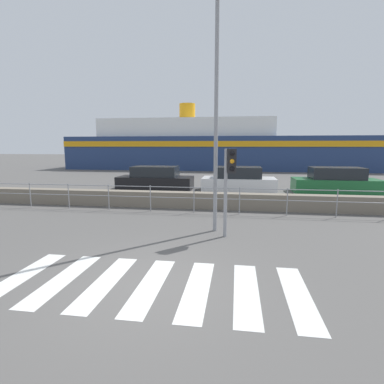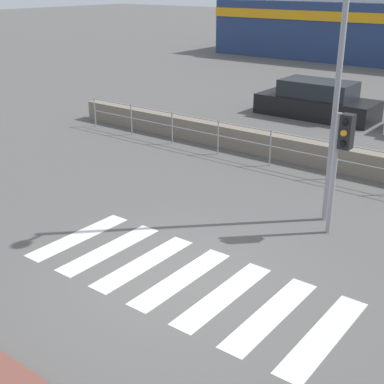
% 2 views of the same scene
% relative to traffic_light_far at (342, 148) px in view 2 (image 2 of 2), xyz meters
% --- Properties ---
extents(ground_plane, '(160.00, 160.00, 0.00)m').
position_rel_traffic_light_far_xyz_m(ground_plane, '(-1.45, -3.29, -1.87)').
color(ground_plane, '#565451').
extents(crosswalk, '(5.85, 2.40, 0.01)m').
position_rel_traffic_light_far_xyz_m(crosswalk, '(-1.38, -3.29, -1.87)').
color(crosswalk, silver).
rests_on(crosswalk, ground_plane).
extents(seawall, '(19.75, 0.55, 0.67)m').
position_rel_traffic_light_far_xyz_m(seawall, '(-1.45, 3.89, -1.53)').
color(seawall, slate).
rests_on(seawall, ground_plane).
extents(harbor_fence, '(17.82, 0.04, 1.05)m').
position_rel_traffic_light_far_xyz_m(harbor_fence, '(-1.45, 3.02, -1.17)').
color(harbor_fence, gray).
rests_on(harbor_fence, ground_plane).
extents(traffic_light_far, '(0.34, 0.32, 2.54)m').
position_rel_traffic_light_far_xyz_m(traffic_light_far, '(0.00, 0.00, 0.00)').
color(traffic_light_far, gray).
rests_on(traffic_light_far, ground_plane).
extents(streetlamp, '(0.32, 0.87, 6.93)m').
position_rel_traffic_light_far_xyz_m(streetlamp, '(-0.44, 0.45, 2.33)').
color(streetlamp, gray).
rests_on(streetlamp, ground_plane).
extents(parked_car_black, '(4.52, 1.79, 1.39)m').
position_rel_traffic_light_far_xyz_m(parked_car_black, '(-4.71, 9.16, -1.28)').
color(parked_car_black, black).
rests_on(parked_car_black, ground_plane).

